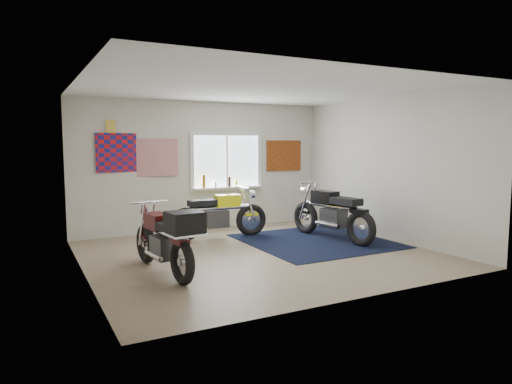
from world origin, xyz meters
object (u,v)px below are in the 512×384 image
maroon_tourer (166,239)px  navy_rug (315,241)px  yellow_triumph (219,216)px  black_chrome_bike (332,215)px

maroon_tourer → navy_rug: bearing=-80.2°
yellow_triumph → maroon_tourer: yellow_triumph is taller
navy_rug → yellow_triumph: 1.91m
maroon_tourer → black_chrome_bike: bearing=-81.9°
black_chrome_bike → yellow_triumph: bearing=51.1°
black_chrome_bike → maroon_tourer: bearing=96.1°
navy_rug → black_chrome_bike: black_chrome_bike is taller
black_chrome_bike → maroon_tourer: black_chrome_bike is taller
navy_rug → yellow_triumph: (-1.50, 1.10, 0.43)m
navy_rug → maroon_tourer: 3.28m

